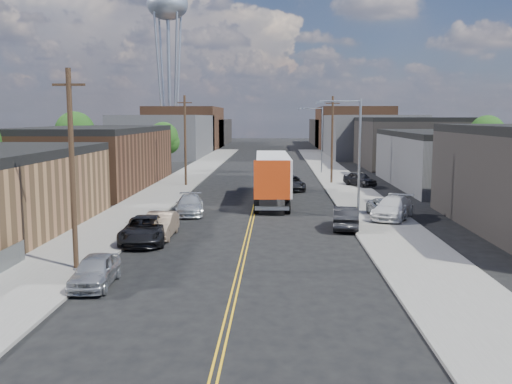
# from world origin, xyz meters

# --- Properties ---
(ground) EXTENTS (260.00, 260.00, 0.00)m
(ground) POSITION_xyz_m (0.00, 60.00, 0.00)
(ground) COLOR black
(ground) RESTS_ON ground
(centerline) EXTENTS (0.32, 120.00, 0.01)m
(centerline) POSITION_xyz_m (0.00, 45.00, 0.01)
(centerline) COLOR gold
(centerline) RESTS_ON ground
(sidewalk_left) EXTENTS (5.00, 140.00, 0.15)m
(sidewalk_left) POSITION_xyz_m (-9.50, 45.00, 0.07)
(sidewalk_left) COLOR slate
(sidewalk_left) RESTS_ON ground
(sidewalk_right) EXTENTS (5.00, 140.00, 0.15)m
(sidewalk_right) POSITION_xyz_m (9.50, 45.00, 0.07)
(sidewalk_right) COLOR slate
(sidewalk_right) RESTS_ON ground
(warehouse_brown) EXTENTS (12.00, 26.00, 6.60)m
(warehouse_brown) POSITION_xyz_m (-18.00, 44.00, 3.30)
(warehouse_brown) COLOR #4A2D1D
(warehouse_brown) RESTS_ON ground
(industrial_right_b) EXTENTS (14.00, 24.00, 6.10)m
(industrial_right_b) POSITION_xyz_m (22.00, 46.00, 3.05)
(industrial_right_b) COLOR #38383B
(industrial_right_b) RESTS_ON ground
(industrial_right_c) EXTENTS (14.00, 22.00, 7.60)m
(industrial_right_c) POSITION_xyz_m (22.00, 72.00, 3.80)
(industrial_right_c) COLOR black
(industrial_right_c) RESTS_ON ground
(skyline_left_a) EXTENTS (16.00, 30.00, 8.00)m
(skyline_left_a) POSITION_xyz_m (-20.00, 95.00, 4.00)
(skyline_left_a) COLOR #38383B
(skyline_left_a) RESTS_ON ground
(skyline_right_a) EXTENTS (16.00, 30.00, 8.00)m
(skyline_right_a) POSITION_xyz_m (20.00, 95.00, 4.00)
(skyline_right_a) COLOR #38383B
(skyline_right_a) RESTS_ON ground
(skyline_left_b) EXTENTS (16.00, 26.00, 10.00)m
(skyline_left_b) POSITION_xyz_m (-20.00, 120.00, 5.00)
(skyline_left_b) COLOR #4A2D1D
(skyline_left_b) RESTS_ON ground
(skyline_right_b) EXTENTS (16.00, 26.00, 10.00)m
(skyline_right_b) POSITION_xyz_m (20.00, 120.00, 5.00)
(skyline_right_b) COLOR #4A2D1D
(skyline_right_b) RESTS_ON ground
(skyline_left_c) EXTENTS (16.00, 40.00, 7.00)m
(skyline_left_c) POSITION_xyz_m (-20.00, 140.00, 3.50)
(skyline_left_c) COLOR black
(skyline_left_c) RESTS_ON ground
(skyline_right_c) EXTENTS (16.00, 40.00, 7.00)m
(skyline_right_c) POSITION_xyz_m (20.00, 140.00, 3.50)
(skyline_right_c) COLOR black
(skyline_right_c) RESTS_ON ground
(water_tower) EXTENTS (9.00, 9.00, 36.90)m
(water_tower) POSITION_xyz_m (-22.00, 110.00, 30.65)
(water_tower) COLOR gray
(water_tower) RESTS_ON ground
(streetlight_near) EXTENTS (3.39, 0.25, 9.00)m
(streetlight_near) POSITION_xyz_m (7.60, 25.00, 5.33)
(streetlight_near) COLOR gray
(streetlight_near) RESTS_ON ground
(streetlight_far) EXTENTS (3.39, 0.25, 9.00)m
(streetlight_far) POSITION_xyz_m (7.60, 60.00, 5.33)
(streetlight_far) COLOR gray
(streetlight_far) RESTS_ON ground
(utility_pole_left_near) EXTENTS (1.60, 0.26, 10.00)m
(utility_pole_left_near) POSITION_xyz_m (-8.20, 10.00, 5.14)
(utility_pole_left_near) COLOR black
(utility_pole_left_near) RESTS_ON ground
(utility_pole_left_far) EXTENTS (1.60, 0.26, 10.00)m
(utility_pole_left_far) POSITION_xyz_m (-8.20, 45.00, 5.14)
(utility_pole_left_far) COLOR black
(utility_pole_left_far) RESTS_ON ground
(utility_pole_right) EXTENTS (1.60, 0.26, 10.00)m
(utility_pole_right) POSITION_xyz_m (8.20, 48.00, 5.14)
(utility_pole_right) COLOR black
(utility_pole_right) RESTS_ON ground
(tree_left_mid) EXTENTS (5.10, 5.04, 8.37)m
(tree_left_mid) POSITION_xyz_m (-23.94, 55.00, 5.48)
(tree_left_mid) COLOR black
(tree_left_mid) RESTS_ON ground
(tree_left_far) EXTENTS (4.35, 4.20, 6.97)m
(tree_left_far) POSITION_xyz_m (-13.94, 62.00, 4.57)
(tree_left_far) COLOR black
(tree_left_far) RESTS_ON ground
(tree_right_far) EXTENTS (4.85, 4.76, 7.91)m
(tree_right_far) POSITION_xyz_m (30.06, 60.00, 5.18)
(tree_right_far) COLOR black
(tree_right_far) RESTS_ON ground
(semi_truck) EXTENTS (3.20, 16.61, 4.34)m
(semi_truck) POSITION_xyz_m (1.50, 34.49, 2.47)
(semi_truck) COLOR silver
(semi_truck) RESTS_ON ground
(car_left_a) EXTENTS (1.89, 4.32, 1.45)m
(car_left_a) POSITION_xyz_m (-6.40, 7.42, 0.72)
(car_left_a) COLOR #A3A4A8
(car_left_a) RESTS_ON ground
(car_left_b) EXTENTS (1.72, 4.86, 1.60)m
(car_left_b) POSITION_xyz_m (-5.58, 18.00, 0.80)
(car_left_b) COLOR #7D6652
(car_left_b) RESTS_ON ground
(car_left_c) EXTENTS (3.12, 5.98, 1.61)m
(car_left_c) POSITION_xyz_m (-6.20, 16.48, 0.81)
(car_left_c) COLOR black
(car_left_c) RESTS_ON ground
(car_left_d) EXTENTS (2.75, 5.43, 1.51)m
(car_left_d) POSITION_xyz_m (-5.00, 26.75, 0.76)
(car_left_d) COLOR #B9BDBF
(car_left_d) RESTS_ON ground
(car_right_oncoming) EXTENTS (2.13, 4.93, 1.58)m
(car_right_oncoming) POSITION_xyz_m (6.60, 21.29, 0.79)
(car_right_oncoming) COLOR black
(car_right_oncoming) RESTS_ON ground
(car_right_lot_a) EXTENTS (2.45, 5.03, 1.38)m
(car_right_lot_a) POSITION_xyz_m (10.16, 25.28, 0.84)
(car_right_lot_a) COLOR #B2B6B8
(car_right_lot_a) RESTS_ON sidewalk_right
(car_right_lot_b) EXTENTS (4.36, 5.97, 1.61)m
(car_right_lot_b) POSITION_xyz_m (10.52, 24.66, 0.95)
(car_right_lot_b) COLOR silver
(car_right_lot_b) RESTS_ON sidewalk_right
(car_right_lot_c) EXTENTS (3.68, 4.75, 1.51)m
(car_right_lot_c) POSITION_xyz_m (11.00, 44.95, 0.91)
(car_right_lot_c) COLOR black
(car_right_lot_c) RESTS_ON sidewalk_right
(car_ahead_truck) EXTENTS (3.09, 5.64, 1.50)m
(car_ahead_truck) POSITION_xyz_m (3.42, 42.00, 0.75)
(car_ahead_truck) COLOR black
(car_ahead_truck) RESTS_ON ground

